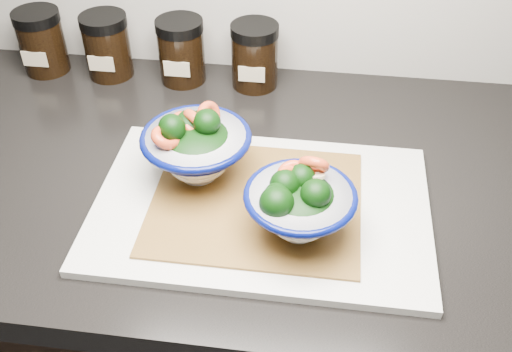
# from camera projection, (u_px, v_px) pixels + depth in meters

# --- Properties ---
(cabinet) EXTENTS (3.43, 0.58, 0.86)m
(cabinet) POSITION_uv_depth(u_px,v_px,m) (181.00, 345.00, 1.20)
(cabinet) COLOR black
(cabinet) RESTS_ON ground
(countertop) EXTENTS (3.50, 0.60, 0.04)m
(countertop) POSITION_uv_depth(u_px,v_px,m) (156.00, 173.00, 0.90)
(countertop) COLOR black
(countertop) RESTS_ON cabinet
(cutting_board) EXTENTS (0.45, 0.30, 0.01)m
(cutting_board) POSITION_uv_depth(u_px,v_px,m) (261.00, 207.00, 0.81)
(cutting_board) COLOR silver
(cutting_board) RESTS_ON countertop
(bamboo_mat) EXTENTS (0.28, 0.24, 0.00)m
(bamboo_mat) POSITION_uv_depth(u_px,v_px,m) (256.00, 202.00, 0.81)
(bamboo_mat) COLOR #A27230
(bamboo_mat) RESTS_ON cutting_board
(bowl_left) EXTENTS (0.15, 0.15, 0.11)m
(bowl_left) POSITION_uv_depth(u_px,v_px,m) (196.00, 146.00, 0.82)
(bowl_left) COLOR white
(bowl_left) RESTS_ON bamboo_mat
(bowl_right) EXTENTS (0.14, 0.14, 0.11)m
(bowl_right) POSITION_uv_depth(u_px,v_px,m) (299.00, 204.00, 0.73)
(bowl_right) COLOR white
(bowl_right) RESTS_ON bamboo_mat
(spice_jar_a) EXTENTS (0.08, 0.08, 0.11)m
(spice_jar_a) POSITION_uv_depth(u_px,v_px,m) (42.00, 41.00, 1.06)
(spice_jar_a) COLOR black
(spice_jar_a) RESTS_ON countertop
(spice_jar_b) EXTENTS (0.08, 0.08, 0.11)m
(spice_jar_b) POSITION_uv_depth(u_px,v_px,m) (107.00, 46.00, 1.05)
(spice_jar_b) COLOR black
(spice_jar_b) RESTS_ON countertop
(spice_jar_c) EXTENTS (0.08, 0.08, 0.11)m
(spice_jar_c) POSITION_uv_depth(u_px,v_px,m) (181.00, 51.00, 1.04)
(spice_jar_c) COLOR black
(spice_jar_c) RESTS_ON countertop
(spice_jar_d) EXTENTS (0.08, 0.08, 0.11)m
(spice_jar_d) POSITION_uv_depth(u_px,v_px,m) (255.00, 56.00, 1.02)
(spice_jar_d) COLOR black
(spice_jar_d) RESTS_ON countertop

